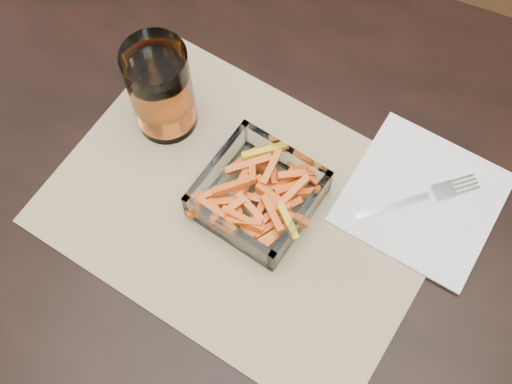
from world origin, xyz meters
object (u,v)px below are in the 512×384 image
at_px(tumbler, 161,92).
at_px(fork, 421,197).
at_px(dining_table, 267,272).
at_px(glass_bowl, 258,196).

distance_m(tumbler, fork, 0.34).
bearing_deg(tumbler, dining_table, -31.39).
xyz_separation_m(glass_bowl, fork, (0.18, 0.08, -0.02)).
bearing_deg(tumbler, fork, 2.92).
xyz_separation_m(tumbler, fork, (0.33, 0.02, -0.06)).
height_order(dining_table, fork, fork).
bearing_deg(fork, tumbler, -127.41).
relative_size(tumbler, fork, 1.04).
height_order(glass_bowl, tumbler, tumbler).
bearing_deg(fork, dining_table, -88.37).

